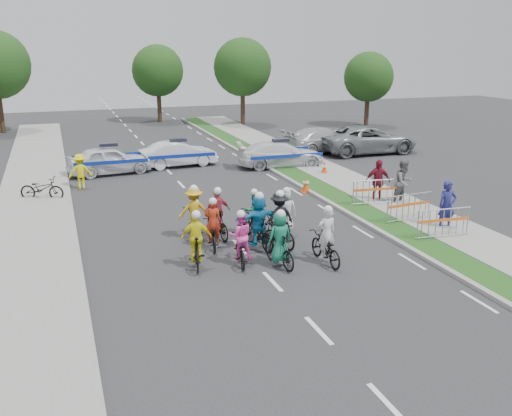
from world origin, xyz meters
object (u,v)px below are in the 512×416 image
object	(u,v)px
rider_0	(326,244)
barrier_0	(443,224)
rider_7	(285,217)
police_car_0	(110,160)
police_car_2	(281,154)
cone_0	(306,185)
rider_1	(279,244)
tree_1	(242,67)
civilian_sedan	(323,140)
civilian_suv	(368,139)
rider_8	(253,217)
spectator_1	(404,182)
spectator_0	(447,206)
barrier_2	(375,193)
tree_2	(368,77)
rider_6	(213,231)
rider_3	(196,245)
cone_1	(324,168)
barrier_1	(409,209)
police_car_1	(179,154)
spectator_2	(378,181)
tree_4	(158,71)
rider_9	(218,218)
rider_5	(259,225)
rider_4	(279,224)
parked_bike	(42,189)
marshal_hiviz	(80,172)
rider_2	(240,244)
rider_10	(194,218)

from	to	relation	value
rider_0	barrier_0	size ratio (longest dim) A/B	0.93
rider_7	police_car_0	xyz separation A→B (m)	(-4.76, 11.90, 0.02)
police_car_2	cone_0	size ratio (longest dim) A/B	6.72
rider_1	tree_1	bearing A→B (deg)	-114.80
rider_0	tree_1	distance (m)	30.28
police_car_0	civilian_sedan	xyz separation A→B (m)	(12.85, 1.80, 0.03)
civilian_sedan	civilian_suv	world-z (taller)	civilian_suv
rider_0	rider_8	xyz separation A→B (m)	(-1.17, 3.30, 0.01)
rider_0	spectator_1	bearing A→B (deg)	-142.39
spectator_0	civilian_suv	bearing A→B (deg)	81.13
barrier_0	barrier_2	size ratio (longest dim) A/B	1.00
barrier_2	tree_2	bearing A→B (deg)	60.83
rider_6	rider_3	bearing A→B (deg)	69.46
spectator_0	tree_2	world-z (taller)	tree_2
rider_8	cone_1	distance (m)	9.86
barrier_1	police_car_1	bearing A→B (deg)	114.91
tree_1	tree_2	world-z (taller)	tree_1
spectator_2	barrier_0	size ratio (longest dim) A/B	0.91
rider_6	tree_4	world-z (taller)	tree_4
rider_0	spectator_1	xyz separation A→B (m)	(5.89, 4.78, 0.34)
police_car_1	rider_9	bearing A→B (deg)	168.50
rider_5	police_car_1	world-z (taller)	rider_5
rider_7	cone_1	size ratio (longest dim) A/B	2.52
rider_4	parked_bike	size ratio (longest dim) A/B	1.04
rider_6	tree_2	world-z (taller)	tree_2
tree_2	spectator_0	bearing A→B (deg)	-113.82
tree_2	rider_0	bearing A→B (deg)	-122.36
spectator_0	barrier_2	bearing A→B (deg)	113.47
rider_8	tree_2	xyz separation A→B (m)	(17.14, 21.90, 3.21)
rider_3	rider_8	xyz separation A→B (m)	(2.60, 2.31, -0.07)
cone_0	tree_1	distance (m)	22.01
rider_4	barrier_2	distance (m)	6.22
civilian_suv	barrier_2	distance (m)	11.77
rider_3	parked_bike	distance (m)	10.53
tree_1	parked_bike	bearing A→B (deg)	-129.07
marshal_hiviz	barrier_0	distance (m)	15.99
rider_2	barrier_1	world-z (taller)	rider_2
rider_3	barrier_2	size ratio (longest dim) A/B	0.90
civilian_suv	marshal_hiviz	world-z (taller)	civilian_suv
police_car_2	rider_9	bearing A→B (deg)	155.48
police_car_2	barrier_0	bearing A→B (deg)	-168.71
police_car_1	tree_2	size ratio (longest dim) A/B	0.71
cone_1	tree_4	size ratio (longest dim) A/B	0.11
rider_6	rider_10	size ratio (longest dim) A/B	0.92
police_car_2	parked_bike	bearing A→B (deg)	111.04
police_car_2	cone_1	world-z (taller)	police_car_2
police_car_1	marshal_hiviz	world-z (taller)	marshal_hiviz
rider_1	tree_2	bearing A→B (deg)	-133.50
civilian_suv	tree_4	world-z (taller)	tree_4
rider_9	spectator_0	xyz separation A→B (m)	(7.93, -1.91, 0.20)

